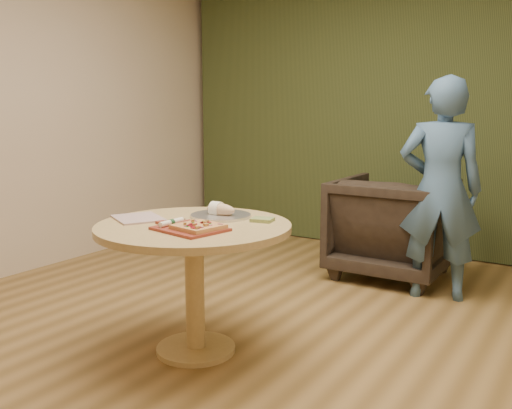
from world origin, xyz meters
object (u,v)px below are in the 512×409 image
object	(u,v)px
serving_tray	(221,216)
person_standing	(440,189)
cutlery_roll	(171,222)
flatbread_pizza	(198,226)
pedestal_table	(194,249)
pizza_paddle	(189,229)
bread_roll	(219,209)
armchair	(393,222)

from	to	relation	value
serving_tray	person_standing	bearing A→B (deg)	58.46
cutlery_roll	flatbread_pizza	bearing A→B (deg)	3.66
pedestal_table	serving_tray	xyz separation A→B (m)	(0.01, 0.25, 0.15)
cutlery_roll	serving_tray	distance (m)	0.39
pedestal_table	pizza_paddle	xyz separation A→B (m)	(0.08, -0.14, 0.15)
flatbread_pizza	person_standing	xyz separation A→B (m)	(0.76, 1.85, 0.03)
bread_roll	cutlery_roll	bearing A→B (deg)	-95.05
cutlery_roll	serving_tray	world-z (taller)	cutlery_roll
flatbread_pizza	cutlery_roll	world-z (taller)	flatbread_pizza
pedestal_table	serving_tray	distance (m)	0.29
armchair	person_standing	world-z (taller)	person_standing
bread_roll	person_standing	world-z (taller)	person_standing
pizza_paddle	person_standing	xyz separation A→B (m)	(0.82, 1.85, 0.05)
pedestal_table	pizza_paddle	world-z (taller)	pizza_paddle
pedestal_table	flatbread_pizza	bearing A→B (deg)	-44.06
bread_roll	pizza_paddle	bearing A→B (deg)	-78.32
cutlery_roll	armchair	size ratio (longest dim) A/B	0.22
cutlery_roll	bread_roll	size ratio (longest dim) A/B	1.03
serving_tray	pedestal_table	bearing A→B (deg)	-91.57
pedestal_table	bread_roll	xyz separation A→B (m)	(-0.00, 0.25, 0.18)
person_standing	cutlery_roll	bearing A→B (deg)	46.70
serving_tray	bread_roll	size ratio (longest dim) A/B	1.84
pedestal_table	bread_roll	world-z (taller)	bread_roll
pizza_paddle	bread_roll	xyz separation A→B (m)	(-0.08, 0.39, 0.04)
bread_roll	armchair	size ratio (longest dim) A/B	0.21
pizza_paddle	serving_tray	bearing A→B (deg)	111.65
serving_tray	flatbread_pizza	bearing A→B (deg)	-70.52
flatbread_pizza	bread_roll	bearing A→B (deg)	110.64
serving_tray	bread_roll	bearing A→B (deg)	180.00
serving_tray	armchair	xyz separation A→B (m)	(0.44, 1.80, -0.30)
serving_tray	pizza_paddle	bearing A→B (deg)	-79.59
bread_roll	person_standing	xyz separation A→B (m)	(0.90, 1.46, 0.01)
pizza_paddle	armchair	xyz separation A→B (m)	(0.37, 2.18, -0.30)
pedestal_table	bread_roll	bearing A→B (deg)	90.48
flatbread_pizza	armchair	bearing A→B (deg)	82.09
cutlery_roll	serving_tray	size ratio (longest dim) A/B	0.56
pedestal_table	serving_tray	size ratio (longest dim) A/B	3.06
flatbread_pizza	armchair	world-z (taller)	armchair
pedestal_table	pizza_paddle	bearing A→B (deg)	-60.61
flatbread_pizza	bread_roll	size ratio (longest dim) A/B	1.34
serving_tray	armchair	world-z (taller)	armchair
cutlery_roll	armchair	world-z (taller)	armchair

